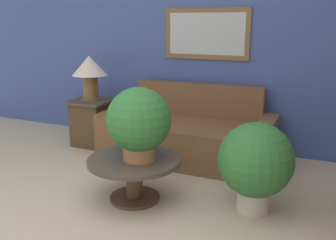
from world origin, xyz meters
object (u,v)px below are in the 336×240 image
coffee_table (134,170)px  potted_plant_on_table (139,122)px  table_lamp (90,70)px  couch_main (188,135)px  potted_plant_floor (256,162)px  side_table (92,122)px

coffee_table → potted_plant_on_table: (0.05, 0.01, 0.46)m
table_lamp → couch_main: bearing=2.8°
table_lamp → potted_plant_on_table: 1.81m
potted_plant_floor → side_table: bearing=157.8°
potted_plant_on_table → potted_plant_floor: potted_plant_on_table is taller
coffee_table → potted_plant_floor: size_ratio=1.06×
couch_main → potted_plant_on_table: (-0.00, -1.24, 0.48)m
potted_plant_on_table → table_lamp: bearing=138.8°
potted_plant_on_table → couch_main: bearing=90.0°
side_table → table_lamp: bearing=0.0°
side_table → potted_plant_floor: (2.35, -0.96, 0.14)m
couch_main → side_table: 1.35m
coffee_table → potted_plant_on_table: bearing=11.4°
side_table → potted_plant_on_table: (1.35, -1.18, 0.44)m
coffee_table → potted_plant_floor: (1.06, 0.23, 0.16)m
couch_main → coffee_table: bearing=-92.5°
coffee_table → table_lamp: 1.89m
coffee_table → potted_plant_on_table: 0.46m
couch_main → side_table: bearing=-177.2°
side_table → potted_plant_on_table: size_ratio=0.93×
couch_main → potted_plant_floor: 1.44m
coffee_table → potted_plant_floor: bearing=12.4°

